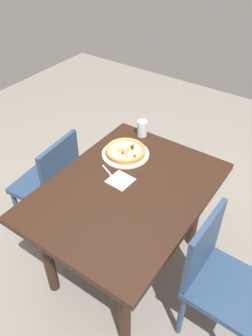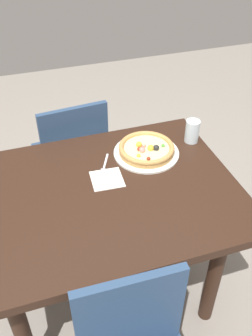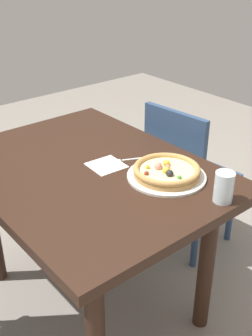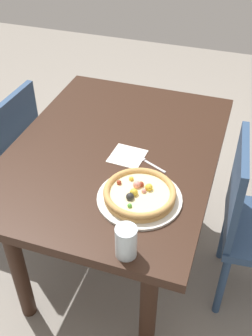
{
  "view_description": "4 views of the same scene",
  "coord_description": "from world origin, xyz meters",
  "px_view_note": "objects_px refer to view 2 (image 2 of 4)",
  "views": [
    {
      "loc": [
        1.19,
        0.82,
        2.11
      ],
      "look_at": [
        -0.14,
        -0.1,
        0.77
      ],
      "focal_mm": 35.64,
      "sensor_mm": 36.0,
      "label": 1
    },
    {
      "loc": [
        0.28,
        1.17,
        1.84
      ],
      "look_at": [
        -0.14,
        -0.1,
        0.77
      ],
      "focal_mm": 40.08,
      "sensor_mm": 36.0,
      "label": 2
    },
    {
      "loc": [
        -1.3,
        0.87,
        1.57
      ],
      "look_at": [
        -0.14,
        -0.1,
        0.77
      ],
      "focal_mm": 44.71,
      "sensor_mm": 36.0,
      "label": 3
    },
    {
      "loc": [
        -1.32,
        -0.49,
        1.79
      ],
      "look_at": [
        -0.14,
        -0.1,
        0.77
      ],
      "focal_mm": 42.93,
      "sensor_mm": 36.0,
      "label": 4
    }
  ],
  "objects_px": {
    "plate": "(146,153)",
    "pizza": "(146,149)",
    "drinking_glass": "(192,131)",
    "napkin": "(107,179)",
    "dining_table": "(104,209)",
    "fork": "(104,166)",
    "chair_near": "(72,156)"
  },
  "relations": [
    {
      "from": "plate",
      "to": "pizza",
      "type": "bearing_deg",
      "value": 71.93
    },
    {
      "from": "drinking_glass",
      "to": "napkin",
      "type": "bearing_deg",
      "value": 17.88
    },
    {
      "from": "pizza",
      "to": "plate",
      "type": "bearing_deg",
      "value": -108.07
    },
    {
      "from": "dining_table",
      "to": "pizza",
      "type": "bearing_deg",
      "value": -144.17
    },
    {
      "from": "plate",
      "to": "napkin",
      "type": "height_order",
      "value": "plate"
    },
    {
      "from": "dining_table",
      "to": "drinking_glass",
      "type": "bearing_deg",
      "value": -156.47
    },
    {
      "from": "plate",
      "to": "drinking_glass",
      "type": "distance_m",
      "value": 0.26
    },
    {
      "from": "fork",
      "to": "napkin",
      "type": "relative_size",
      "value": 1.12
    },
    {
      "from": "pizza",
      "to": "fork",
      "type": "height_order",
      "value": "pizza"
    },
    {
      "from": "dining_table",
      "to": "plate",
      "type": "bearing_deg",
      "value": -144.11
    },
    {
      "from": "chair_near",
      "to": "fork",
      "type": "xyz_separation_m",
      "value": [
        -0.08,
        0.49,
        0.27
      ]
    },
    {
      "from": "plate",
      "to": "pizza",
      "type": "height_order",
      "value": "pizza"
    },
    {
      "from": "dining_table",
      "to": "plate",
      "type": "height_order",
      "value": "plate"
    },
    {
      "from": "pizza",
      "to": "drinking_glass",
      "type": "relative_size",
      "value": 2.31
    },
    {
      "from": "dining_table",
      "to": "chair_near",
      "type": "distance_m",
      "value": 0.68
    },
    {
      "from": "dining_table",
      "to": "drinking_glass",
      "type": "height_order",
      "value": "drinking_glass"
    },
    {
      "from": "plate",
      "to": "napkin",
      "type": "xyz_separation_m",
      "value": [
        0.24,
        0.13,
        -0.0
      ]
    },
    {
      "from": "fork",
      "to": "pizza",
      "type": "bearing_deg",
      "value": 123.99
    },
    {
      "from": "dining_table",
      "to": "napkin",
      "type": "distance_m",
      "value": 0.14
    },
    {
      "from": "dining_table",
      "to": "fork",
      "type": "height_order",
      "value": "fork"
    },
    {
      "from": "dining_table",
      "to": "plate",
      "type": "distance_m",
      "value": 0.36
    },
    {
      "from": "pizza",
      "to": "fork",
      "type": "relative_size",
      "value": 1.73
    },
    {
      "from": "napkin",
      "to": "chair_near",
      "type": "bearing_deg",
      "value": -83.87
    },
    {
      "from": "drinking_glass",
      "to": "chair_near",
      "type": "bearing_deg",
      "value": -37.43
    },
    {
      "from": "plate",
      "to": "dining_table",
      "type": "bearing_deg",
      "value": 35.89
    },
    {
      "from": "chair_near",
      "to": "fork",
      "type": "relative_size",
      "value": 5.54
    },
    {
      "from": "plate",
      "to": "fork",
      "type": "distance_m",
      "value": 0.23
    },
    {
      "from": "dining_table",
      "to": "napkin",
      "type": "xyz_separation_m",
      "value": [
        -0.04,
        -0.07,
        0.11
      ]
    },
    {
      "from": "chair_near",
      "to": "napkin",
      "type": "relative_size",
      "value": 6.18
    },
    {
      "from": "plate",
      "to": "fork",
      "type": "relative_size",
      "value": 2.05
    },
    {
      "from": "fork",
      "to": "dining_table",
      "type": "bearing_deg",
      "value": 7.89
    },
    {
      "from": "pizza",
      "to": "napkin",
      "type": "height_order",
      "value": "pizza"
    }
  ]
}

